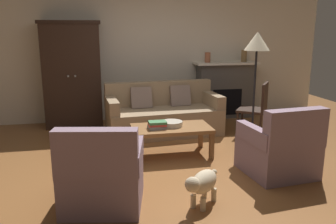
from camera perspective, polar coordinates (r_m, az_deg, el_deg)
name	(u,v)px	position (r m, az deg, el deg)	size (l,w,h in m)	color
ground_plane	(174,163)	(4.72, 1.04, -8.31)	(9.60, 9.60, 0.00)	brown
back_wall	(146,48)	(6.91, -3.59, 10.46)	(7.20, 0.10, 2.80)	silver
fireplace	(224,89)	(7.14, 9.24, 3.69)	(1.26, 0.48, 1.12)	#4C4947
armoire	(73,74)	(6.56, -15.38, 5.96)	(1.06, 0.57, 1.90)	black
couch	(163,115)	(5.97, -0.81, -0.47)	(1.98, 1.00, 0.86)	#937A5B
coffee_table	(171,130)	(4.88, 0.55, -3.05)	(1.10, 0.60, 0.42)	olive
fruit_bowl	(172,124)	(4.88, 0.61, -1.93)	(0.30, 0.30, 0.07)	beige
book_stack	(157,125)	(4.75, -1.78, -2.15)	(0.26, 0.20, 0.10)	gray
mantel_vase_terracotta	(208,57)	(6.92, 6.51, 8.90)	(0.11, 0.11, 0.20)	#A86042
mantel_vase_bronze	(244,56)	(7.19, 12.36, 8.99)	(0.11, 0.11, 0.23)	olive
armchair_near_left	(102,177)	(3.57, -10.70, -10.38)	(0.90, 0.90, 0.88)	gray
armchair_near_right	(280,150)	(4.46, 17.86, -5.96)	(0.85, 0.85, 0.88)	gray
side_chair_wooden	(257,106)	(5.96, 14.45, 1.00)	(0.61, 0.61, 0.90)	black
floor_lamp	(257,48)	(5.15, 14.37, 10.09)	(0.36, 0.36, 1.72)	black
dog	(203,183)	(3.56, 5.69, -11.53)	(0.46, 0.46, 0.39)	beige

